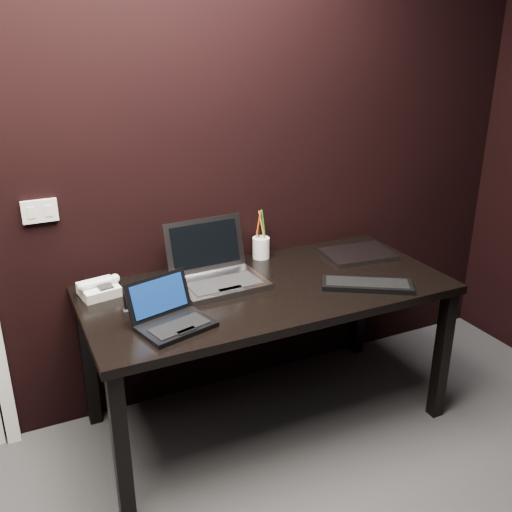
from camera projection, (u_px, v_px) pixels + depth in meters
name	position (u px, v px, depth m)	size (l,w,h in m)	color
wall_back	(173.00, 157.00, 2.68)	(4.00, 4.00, 0.00)	black
wall_switch	(40.00, 211.00, 2.48)	(0.15, 0.02, 0.10)	silver
desk	(267.00, 301.00, 2.69)	(1.70, 0.80, 0.74)	black
netbook	(171.00, 317.00, 2.30)	(0.34, 0.32, 0.18)	black
silver_laptop	(217.00, 273.00, 2.68)	(0.41, 0.38, 0.28)	gray
ext_keyboard	(367.00, 285.00, 2.65)	(0.43, 0.34, 0.03)	black
closed_laptop	(358.00, 254.00, 3.02)	(0.38, 0.29, 0.02)	gray
desk_phone	(99.00, 289.00, 2.55)	(0.20, 0.17, 0.10)	silver
mobile_phone	(130.00, 305.00, 2.40)	(0.06, 0.05, 0.09)	black
pen_cup	(261.00, 247.00, 2.98)	(0.12, 0.12, 0.26)	white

